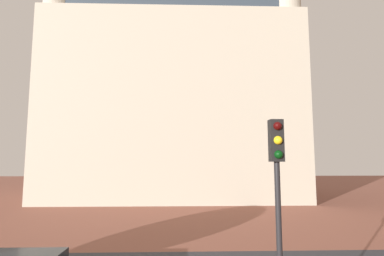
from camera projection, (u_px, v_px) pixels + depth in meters
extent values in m
cube|color=#B2A893|center=(175.00, 114.00, 33.27)|extent=(25.90, 14.39, 18.73)
cube|color=#2D3842|center=(175.00, 27.00, 34.42)|extent=(23.83, 13.24, 2.40)
cube|color=#B2A893|center=(149.00, 54.00, 33.96)|extent=(4.17, 4.17, 33.14)
cylinder|color=#B2A893|center=(54.00, 81.00, 27.51)|extent=(2.80, 2.80, 23.23)
cylinder|color=#B2A893|center=(289.00, 87.00, 28.16)|extent=(2.80, 2.80, 22.35)
cube|color=black|center=(276.00, 141.00, 6.12)|extent=(0.28, 0.24, 0.90)
sphere|color=#390606|center=(278.00, 126.00, 6.02)|extent=(0.18, 0.18, 0.18)
sphere|color=yellow|center=(278.00, 140.00, 5.99)|extent=(0.18, 0.18, 0.18)
sphere|color=#06330C|center=(278.00, 155.00, 5.96)|extent=(0.18, 0.18, 0.18)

